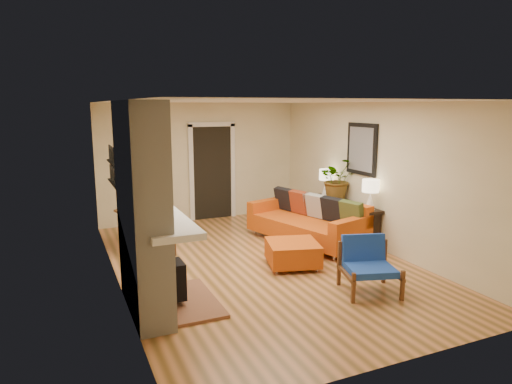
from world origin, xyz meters
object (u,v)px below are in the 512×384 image
Objects in this scene: dining_table at (144,218)px; console_table at (346,209)px; blue_chair at (367,262)px; sofa at (309,221)px; ottoman at (293,252)px; lamp_near at (370,191)px; houseplant at (337,179)px; lamp_far at (326,179)px.

dining_table is 3.78m from console_table.
sofa is at bearing 79.50° from blue_chair.
ottoman is 0.52× the size of console_table.
houseplant is at bearing 90.56° from lamp_near.
console_table is at bearing 30.04° from ottoman.
ottoman is at bearing -134.93° from lamp_far.
sofa is 1.29m from lamp_near.
blue_chair is 2.51m from console_table.
blue_chair reaches higher than ottoman.
lamp_near is at bearing -89.44° from houseplant.
lamp_far is 0.41m from houseplant.
dining_table is 2.94× the size of lamp_far.
lamp_far is (0.00, 0.71, 0.49)m from console_table.
ottoman is at bearing -142.61° from houseplant.
ottoman is 1.79× the size of lamp_near.
sofa reaches higher than console_table.
blue_chair is at bearing -100.50° from sofa.
console_table is 2.26× the size of houseplant.
ottoman is 1.36m from blue_chair.
blue_chair is (0.50, -1.25, 0.18)m from ottoman.
sofa is 1.16m from lamp_far.
lamp_far is (1.67, 1.67, 0.83)m from ottoman.
dining_table is at bearing 127.97° from blue_chair.
lamp_far reaches higher than dining_table.
blue_chair is at bearing -68.39° from ottoman.
dining_table is (-2.49, 3.19, 0.14)m from blue_chair.
houseplant reaches higher than console_table.
lamp_near is (1.17, 1.49, 0.66)m from blue_chair.
console_table is (1.67, 0.96, 0.35)m from ottoman.
blue_chair is 3.22m from lamp_far.
lamp_near is at bearing -90.00° from console_table.
lamp_near is at bearing 8.16° from ottoman.
lamp_far is at bearing 90.00° from lamp_near.
houseplant is at bearing 37.39° from ottoman.
console_table is at bearing 90.00° from lamp_near.
console_table is at bearing -90.00° from lamp_far.
console_table is (1.17, 2.22, 0.17)m from blue_chair.
blue_chair is at bearing -128.05° from lamp_near.
dining_table is at bearing 135.85° from ottoman.
lamp_far reaches higher than console_table.
houseplant is (0.73, 0.20, 0.74)m from sofa.
ottoman is at bearing 111.61° from blue_chair.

